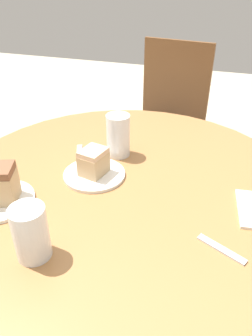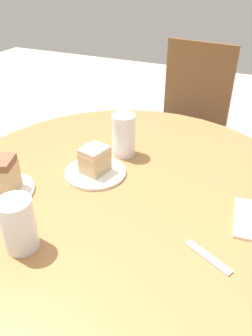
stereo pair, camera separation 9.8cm
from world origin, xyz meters
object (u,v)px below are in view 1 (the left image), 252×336
at_px(plate_near, 94,174).
at_px(glass_lemonade, 118,137).
at_px(cake_slice_near, 94,162).
at_px(glass_water, 31,236).
at_px(chair, 165,130).

xyz_separation_m(plate_near, glass_lemonade, (0.03, 0.15, 0.06)).
relative_size(cake_slice_near, glass_lemonade, 0.65).
relative_size(cake_slice_near, glass_water, 0.71).
height_order(chair, cake_slice_near, chair).
distance_m(plate_near, glass_lemonade, 0.16).
bearing_deg(plate_near, chair, 87.29).
xyz_separation_m(chair, glass_water, (-0.05, -1.26, 0.31)).
xyz_separation_m(chair, cake_slice_near, (-0.04, -0.92, 0.31)).
bearing_deg(plate_near, cake_slice_near, 90.00).
distance_m(cake_slice_near, glass_water, 0.34).
bearing_deg(chair, cake_slice_near, -84.81).
bearing_deg(glass_lemonade, glass_water, -93.86).
relative_size(chair, cake_slice_near, 10.25).
height_order(cake_slice_near, glass_water, glass_water).
relative_size(glass_lemonade, glass_water, 1.09).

